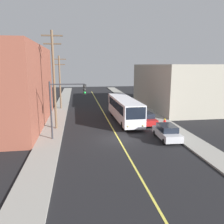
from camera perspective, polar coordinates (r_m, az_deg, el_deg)
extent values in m
plane|color=black|center=(24.58, 1.64, -6.74)|extent=(120.00, 120.00, 0.00)
cube|color=gray|center=(33.96, -13.60, -1.73)|extent=(2.50, 90.00, 0.15)
cube|color=gray|center=(35.71, 10.24, -0.93)|extent=(2.50, 90.00, 0.15)
cube|color=#D8CC4C|center=(38.95, -2.32, 0.19)|extent=(0.16, 60.00, 0.01)
cube|color=brown|center=(32.17, -25.58, 5.78)|extent=(10.00, 19.52, 10.17)
cube|color=black|center=(31.59, -16.39, -0.05)|extent=(0.06, 13.66, 1.30)
cube|color=black|center=(31.13, -16.73, 5.73)|extent=(0.06, 13.66, 1.30)
cube|color=black|center=(30.98, -17.09, 11.62)|extent=(0.06, 13.66, 1.30)
cube|color=gray|center=(44.38, 16.37, 6.26)|extent=(12.00, 20.70, 7.85)
cube|color=black|center=(42.49, 8.87, 3.21)|extent=(0.06, 14.49, 1.30)
cube|color=black|center=(42.15, 9.01, 7.52)|extent=(0.06, 14.49, 1.30)
cube|color=silver|center=(31.85, 3.07, 0.92)|extent=(2.76, 12.04, 2.75)
cube|color=black|center=(26.07, 5.98, -0.37)|extent=(2.35, 0.12, 1.40)
cube|color=black|center=(37.52, 1.07, 3.55)|extent=(2.30, 0.12, 1.10)
cube|color=black|center=(31.51, 0.86, 1.79)|extent=(0.24, 10.20, 1.10)
cube|color=black|center=(32.06, 5.27, 1.91)|extent=(0.24, 10.20, 1.10)
cube|color=orange|center=(25.96, 6.01, 0.93)|extent=(1.79, 0.09, 0.30)
sphere|color=#F9D872|center=(26.15, 4.05, -3.57)|extent=(0.24, 0.24, 0.24)
sphere|color=#F9D872|center=(26.62, 7.79, -3.37)|extent=(0.24, 0.24, 0.24)
cylinder|color=black|center=(27.91, 2.69, -3.41)|extent=(0.32, 1.01, 1.00)
cylinder|color=black|center=(28.47, 7.13, -3.19)|extent=(0.32, 1.01, 1.00)
cylinder|color=black|center=(35.26, 0.01, -0.20)|extent=(0.32, 1.01, 1.00)
cylinder|color=black|center=(35.70, 3.57, -0.07)|extent=(0.32, 1.01, 1.00)
cube|color=#B7B7BC|center=(24.76, 13.54, -5.30)|extent=(1.92, 4.45, 0.70)
cube|color=black|center=(24.59, 13.61, -3.85)|extent=(1.69, 2.51, 0.60)
cylinder|color=black|center=(23.26, 12.93, -7.29)|extent=(0.24, 0.65, 0.64)
cylinder|color=black|center=(23.85, 16.58, -7.02)|extent=(0.24, 0.65, 0.64)
cylinder|color=black|center=(25.96, 10.68, -5.19)|extent=(0.24, 0.65, 0.64)
cylinder|color=black|center=(26.48, 14.00, -5.00)|extent=(0.24, 0.65, 0.64)
cube|color=maroon|center=(30.52, 8.45, -1.89)|extent=(1.95, 4.46, 0.70)
cube|color=black|center=(30.37, 8.49, -0.69)|extent=(1.71, 2.52, 0.60)
cylinder|color=black|center=(28.97, 7.90, -3.32)|extent=(0.24, 0.65, 0.64)
cylinder|color=black|center=(29.51, 10.85, -3.14)|extent=(0.24, 0.65, 0.64)
cylinder|color=black|center=(31.74, 6.18, -1.95)|extent=(0.24, 0.65, 0.64)
cylinder|color=black|center=(32.23, 8.91, -1.81)|extent=(0.24, 0.65, 0.64)
cube|color=black|center=(37.77, 4.96, 0.82)|extent=(1.81, 4.41, 0.70)
cube|color=black|center=(37.65, 4.98, 1.79)|extent=(1.63, 2.47, 0.60)
cylinder|color=black|center=(36.23, 4.29, -0.20)|extent=(0.22, 0.64, 0.64)
cylinder|color=black|center=(36.62, 6.73, -0.12)|extent=(0.22, 0.64, 0.64)
cylinder|color=black|center=(39.09, 3.29, 0.69)|extent=(0.22, 0.64, 0.64)
cylinder|color=black|center=(39.46, 5.56, 0.76)|extent=(0.22, 0.64, 0.64)
cylinder|color=brown|center=(27.93, -14.26, 7.48)|extent=(0.28, 0.28, 11.48)
cube|color=#4C3D2D|center=(28.05, -14.81, 18.00)|extent=(2.40, 0.16, 0.16)
cube|color=#4C3D2D|center=(27.96, -14.71, 16.17)|extent=(2.00, 0.16, 0.16)
cylinder|color=brown|center=(41.35, -12.88, 7.21)|extent=(0.28, 0.28, 9.18)
cube|color=#4C3D2D|center=(41.25, -13.13, 12.73)|extent=(2.40, 0.16, 0.16)
cube|color=#4C3D2D|center=(41.24, -13.07, 11.49)|extent=(2.00, 0.16, 0.16)
cylinder|color=#2D2D33|center=(24.24, -15.01, 0.30)|extent=(0.18, 0.18, 6.00)
cylinder|color=#2D2D33|center=(23.74, -11.12, 6.84)|extent=(3.50, 0.12, 0.12)
cube|color=black|center=(23.78, -6.84, 5.65)|extent=(0.32, 0.36, 1.00)
sphere|color=#2D2D2D|center=(23.56, -6.84, 6.38)|extent=(0.22, 0.22, 0.22)
sphere|color=#2D2D2D|center=(23.59, -6.82, 5.60)|extent=(0.22, 0.22, 0.22)
sphere|color=green|center=(23.63, -6.80, 4.83)|extent=(0.22, 0.22, 0.22)
cylinder|color=red|center=(30.30, 13.01, -2.49)|extent=(0.26, 0.26, 0.70)
sphere|color=gold|center=(30.21, 13.05, -1.81)|extent=(0.24, 0.24, 0.24)
cylinder|color=red|center=(30.22, 12.74, -2.32)|extent=(0.12, 0.10, 0.10)
cylinder|color=red|center=(30.33, 13.30, -2.30)|extent=(0.12, 0.10, 0.10)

